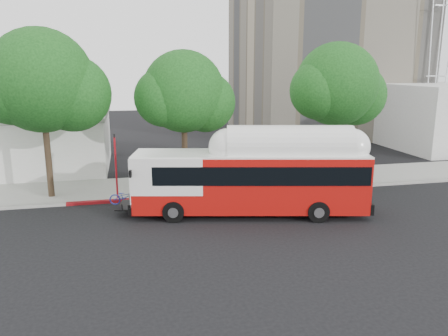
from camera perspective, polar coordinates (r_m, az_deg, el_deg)
The scene contains 9 objects.
ground at distance 22.56m, azimuth -0.49°, elevation -6.53°, with size 120.00×120.00×0.00m, color black.
sidewalk at distance 28.64m, azimuth -3.20°, elevation -2.13°, with size 60.00×5.00×0.15m, color gray.
curb_strip at distance 26.18m, azimuth -2.27°, elevation -3.58°, with size 60.00×0.30×0.15m, color gray.
red_curb_segment at distance 25.84m, azimuth -8.85°, elevation -3.94°, with size 10.00×0.32×0.16m, color maroon.
street_tree_left at distance 26.70m, azimuth -21.70°, elevation 10.09°, with size 6.67×5.80×9.74m.
street_tree_mid at distance 27.18m, azimuth -4.45°, elevation 9.51°, with size 5.75×5.00×8.62m.
street_tree_right at distance 30.07m, azimuth 15.19°, elevation 10.10°, with size 6.21×5.40×9.18m.
transit_bus at distance 22.62m, azimuth 3.62°, elevation -1.81°, with size 12.97×5.07×3.78m.
signal_pole at distance 25.66m, azimuth -13.93°, elevation 0.17°, with size 0.11×0.37×3.92m.
Camera 1 is at (-4.41, -20.80, 7.53)m, focal length 35.00 mm.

